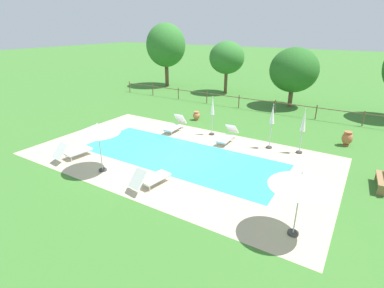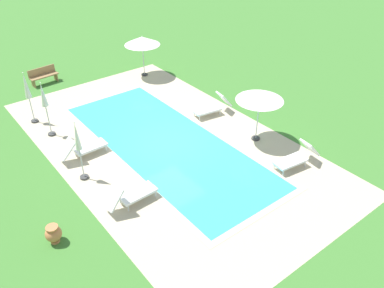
# 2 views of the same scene
# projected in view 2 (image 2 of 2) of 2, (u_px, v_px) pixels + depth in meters

# --- Properties ---
(ground_plane) EXTENTS (160.00, 160.00, 0.00)m
(ground_plane) POSITION_uv_depth(u_px,v_px,m) (166.00, 143.00, 16.64)
(ground_plane) COLOR #3D752D
(pool_deck_paving) EXTENTS (15.19, 8.63, 0.01)m
(pool_deck_paving) POSITION_uv_depth(u_px,v_px,m) (166.00, 143.00, 16.63)
(pool_deck_paving) COLOR #BCAD8E
(pool_deck_paving) RESTS_ON ground
(swimming_pool_water) EXTENTS (10.61, 4.04, 0.01)m
(swimming_pool_water) POSITION_uv_depth(u_px,v_px,m) (166.00, 143.00, 16.63)
(swimming_pool_water) COLOR #38C6D1
(swimming_pool_water) RESTS_ON ground
(pool_coping_rim) EXTENTS (11.09, 4.52, 0.01)m
(pool_coping_rim) POSITION_uv_depth(u_px,v_px,m) (166.00, 143.00, 16.63)
(pool_coping_rim) COLOR beige
(pool_coping_rim) RESTS_ON ground
(sun_lounger_north_near_steps) EXTENTS (0.64, 1.94, 0.93)m
(sun_lounger_north_near_steps) POSITION_uv_depth(u_px,v_px,m) (83.00, 148.00, 15.69)
(sun_lounger_north_near_steps) COLOR white
(sun_lounger_north_near_steps) RESTS_ON ground
(sun_lounger_north_mid) EXTENTS (0.87, 1.93, 0.99)m
(sun_lounger_north_mid) POSITION_uv_depth(u_px,v_px,m) (212.00, 107.00, 18.52)
(sun_lounger_north_mid) COLOR white
(sun_lounger_north_mid) RESTS_ON ground
(sun_lounger_north_far) EXTENTS (0.67, 1.87, 0.99)m
(sun_lounger_north_far) POSITION_uv_depth(u_px,v_px,m) (131.00, 194.00, 13.32)
(sun_lounger_north_far) COLOR white
(sun_lounger_north_far) RESTS_ON ground
(sun_lounger_north_end) EXTENTS (0.84, 1.95, 0.96)m
(sun_lounger_north_end) POSITION_uv_depth(u_px,v_px,m) (296.00, 157.00, 15.12)
(sun_lounger_north_end) COLOR white
(sun_lounger_north_end) RESTS_ON ground
(patio_umbrella_open_foreground) EXTENTS (1.93, 1.93, 2.31)m
(patio_umbrella_open_foreground) POSITION_uv_depth(u_px,v_px,m) (260.00, 96.00, 15.78)
(patio_umbrella_open_foreground) COLOR #383838
(patio_umbrella_open_foreground) RESTS_ON ground
(patio_umbrella_open_by_bench) EXTENTS (1.93, 1.93, 2.26)m
(patio_umbrella_open_by_bench) POSITION_uv_depth(u_px,v_px,m) (142.00, 41.00, 21.41)
(patio_umbrella_open_by_bench) COLOR #383838
(patio_umbrella_open_by_bench) RESTS_ON ground
(patio_umbrella_closed_row_west) EXTENTS (0.32, 0.32, 2.47)m
(patio_umbrella_closed_row_west) POSITION_uv_depth(u_px,v_px,m) (44.00, 100.00, 16.27)
(patio_umbrella_closed_row_west) COLOR #383838
(patio_umbrella_closed_row_west) RESTS_ON ground
(patio_umbrella_closed_row_mid_west) EXTENTS (0.32, 0.32, 2.42)m
(patio_umbrella_closed_row_mid_west) POSITION_uv_depth(u_px,v_px,m) (27.00, 89.00, 17.25)
(patio_umbrella_closed_row_mid_west) COLOR #383838
(patio_umbrella_closed_row_mid_west) RESTS_ON ground
(patio_umbrella_closed_row_centre) EXTENTS (0.32, 0.32, 2.40)m
(patio_umbrella_closed_row_centre) POSITION_uv_depth(u_px,v_px,m) (78.00, 143.00, 13.83)
(patio_umbrella_closed_row_centre) COLOR #383838
(patio_umbrella_closed_row_centre) RESTS_ON ground
(wooden_bench_lawn_side) EXTENTS (0.57, 1.53, 0.87)m
(wooden_bench_lawn_side) POSITION_uv_depth(u_px,v_px,m) (43.00, 75.00, 21.35)
(wooden_bench_lawn_side) COLOR #937047
(wooden_bench_lawn_side) RESTS_ON ground
(terracotta_urn_near_fence) EXTENTS (0.49, 0.49, 0.62)m
(terracotta_urn_near_fence) POSITION_uv_depth(u_px,v_px,m) (53.00, 234.00, 11.91)
(terracotta_urn_near_fence) COLOR #C67547
(terracotta_urn_near_fence) RESTS_ON ground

